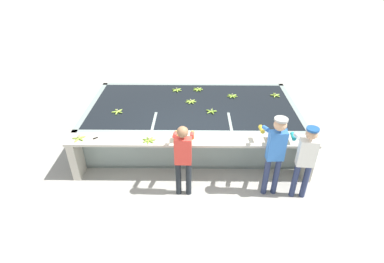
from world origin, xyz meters
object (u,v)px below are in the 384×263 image
object	(u,v)px
banana_bunch_floating_4	(177,90)
knife_1	(309,142)
banana_bunch_floating_0	(198,89)
banana_bunch_floating_1	(211,111)
banana_bunch_floating_5	(117,112)
banana_bunch_ledge_0	(79,138)
worker_1	(275,149)
banana_bunch_floating_3	(191,101)
worker_0	(183,155)
banana_bunch_floating_2	(232,96)
knife_0	(99,137)
banana_bunch_ledge_1	(149,140)
banana_bunch_floating_6	(275,95)
worker_2	(305,156)

from	to	relation	value
banana_bunch_floating_4	knife_1	size ratio (longest dim) A/B	0.87
banana_bunch_floating_0	banana_bunch_floating_1	size ratio (longest dim) A/B	1.01
banana_bunch_floating_5	knife_1	size ratio (longest dim) A/B	0.85
banana_bunch_ledge_0	worker_1	bearing A→B (deg)	-6.98
worker_1	banana_bunch_floating_5	bearing A→B (deg)	154.01
banana_bunch_floating_3	banana_bunch_floating_4	world-z (taller)	same
worker_0	banana_bunch_floating_4	world-z (taller)	worker_0
banana_bunch_floating_4	banana_bunch_floating_2	bearing A→B (deg)	-13.76
knife_0	banana_bunch_floating_3	bearing A→B (deg)	41.52
banana_bunch_floating_1	banana_bunch_ledge_1	xyz separation A→B (m)	(-1.30, -1.24, 0.00)
banana_bunch_floating_0	banana_bunch_floating_4	size ratio (longest dim) A/B	0.99
banana_bunch_floating_6	banana_bunch_ledge_0	xyz separation A→B (m)	(-4.43, -2.09, 0.00)
banana_bunch_floating_1	knife_1	bearing A→B (deg)	-33.39
banana_bunch_floating_5	banana_bunch_floating_3	bearing A→B (deg)	18.00
banana_bunch_floating_4	banana_bunch_floating_6	size ratio (longest dim) A/B	1.03
banana_bunch_floating_6	worker_1	bearing A→B (deg)	-102.95
banana_bunch_floating_0	worker_1	bearing A→B (deg)	-64.00
worker_2	banana_bunch_floating_4	bearing A→B (deg)	130.84
worker_1	knife_0	distance (m)	3.50
worker_2	banana_bunch_ledge_0	size ratio (longest dim) A/B	5.71
banana_bunch_floating_0	banana_bunch_floating_3	world-z (taller)	same
worker_0	banana_bunch_floating_1	xyz separation A→B (m)	(0.60, 1.69, 0.02)
worker_0	banana_bunch_floating_6	world-z (taller)	worker_0
worker_1	knife_1	bearing A→B (deg)	28.21
banana_bunch_floating_0	worker_0	bearing A→B (deg)	-95.63
banana_bunch_floating_3	banana_bunch_floating_6	bearing A→B (deg)	10.02
knife_0	knife_1	bearing A→B (deg)	-1.62
worker_2	knife_1	bearing A→B (deg)	66.23
banana_bunch_floating_1	banana_bunch_floating_2	bearing A→B (deg)	55.85
banana_bunch_floating_5	banana_bunch_floating_6	world-z (taller)	same
banana_bunch_floating_0	banana_bunch_floating_1	distance (m)	1.29
worker_0	knife_1	size ratio (longest dim) A/B	4.84
banana_bunch_ledge_0	banana_bunch_floating_3	bearing A→B (deg)	37.31
banana_bunch_floating_0	knife_0	world-z (taller)	banana_bunch_floating_0
banana_bunch_floating_4	banana_bunch_floating_5	world-z (taller)	same
worker_2	banana_bunch_floating_2	size ratio (longest dim) A/B	5.65
banana_bunch_floating_6	knife_1	size ratio (longest dim) A/B	0.85
banana_bunch_ledge_1	banana_bunch_floating_5	bearing A→B (deg)	126.97
banana_bunch_floating_2	banana_bunch_ledge_0	world-z (taller)	banana_bunch_ledge_0
worker_1	knife_0	size ratio (longest dim) A/B	5.75
banana_bunch_floating_5	banana_bunch_ledge_1	bearing A→B (deg)	-53.03
banana_bunch_floating_6	knife_0	xyz separation A→B (m)	(-4.04, -2.03, -0.01)
worker_1	banana_bunch_ledge_1	xyz separation A→B (m)	(-2.41, 0.42, -0.10)
worker_0	banana_bunch_floating_5	xyz separation A→B (m)	(-1.60, 1.65, 0.02)
knife_0	worker_0	bearing A→B (deg)	-18.02
banana_bunch_floating_0	banana_bunch_floating_6	distance (m)	2.04
worker_2	banana_bunch_floating_4	xyz separation A→B (m)	(-2.55, 2.95, 0.00)
banana_bunch_floating_1	banana_bunch_floating_6	bearing A→B (deg)	27.95
knife_0	banana_bunch_floating_5	bearing A→B (deg)	82.68
banana_bunch_floating_5	knife_0	bearing A→B (deg)	-97.32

